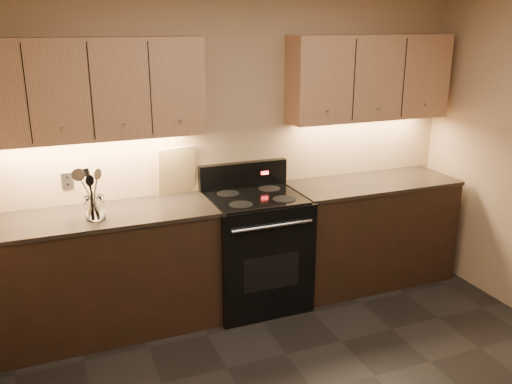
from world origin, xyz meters
TOP-DOWN VIEW (x-y plane):
  - wall_back at (0.00, 2.00)m, footprint 4.00×0.04m
  - counter_left at (-1.10, 1.70)m, footprint 1.62×0.62m
  - counter_right at (1.18, 1.70)m, footprint 1.46×0.62m
  - stove at (0.08, 1.68)m, footprint 0.76×0.68m
  - upper_cab_left at (-1.10, 1.85)m, footprint 1.60×0.30m
  - upper_cab_right at (1.18, 1.85)m, footprint 1.44×0.30m
  - outlet_plate at (-1.30, 1.99)m, footprint 0.08×0.01m
  - utensil_crock at (-1.15, 1.61)m, footprint 0.15×0.15m
  - cutting_board at (-0.48, 1.96)m, footprint 0.32×0.12m
  - wooden_spoon at (-1.19, 1.60)m, footprint 0.15×0.09m
  - black_spoon at (-1.16, 1.63)m, footprint 0.08×0.16m
  - black_turner at (-1.14, 1.60)m, footprint 0.14×0.17m
  - steel_skimmer at (-1.12, 1.60)m, footprint 0.22×0.11m

SIDE VIEW (x-z plane):
  - counter_left at x=-1.10m, z-range 0.00..0.93m
  - counter_right at x=1.18m, z-range 0.00..0.93m
  - stove at x=0.08m, z-range -0.09..1.05m
  - utensil_crock at x=-1.15m, z-range 0.92..1.09m
  - black_spoon at x=-1.16m, z-range 0.94..1.28m
  - wooden_spoon at x=-1.19m, z-range 0.94..1.29m
  - outlet_plate at x=-1.30m, z-range 1.06..1.18m
  - cutting_board at x=-0.48m, z-range 0.93..1.32m
  - black_turner at x=-1.14m, z-range 0.94..1.31m
  - steel_skimmer at x=-1.12m, z-range 0.94..1.31m
  - wall_back at x=0.00m, z-range 0.00..2.60m
  - upper_cab_left at x=-1.10m, z-range 1.45..2.15m
  - upper_cab_right at x=1.18m, z-range 1.45..2.15m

